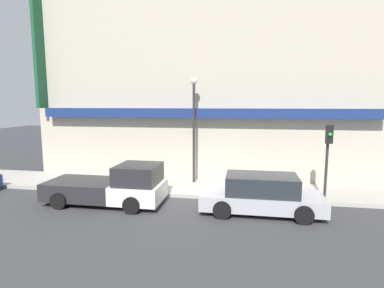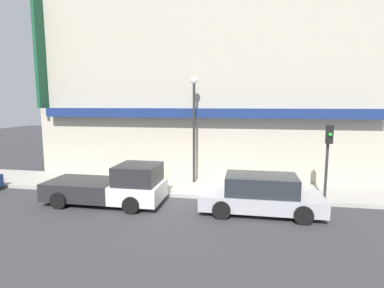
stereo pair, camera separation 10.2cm
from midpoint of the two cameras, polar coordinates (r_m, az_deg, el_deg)
name	(u,v)px [view 1 (the left image)]	position (r m, az deg, el deg)	size (l,w,h in m)	color
ground_plane	(192,199)	(14.06, -0.18, -10.35)	(80.00, 80.00, 0.00)	#38383A
sidewalk	(197,187)	(15.52, 0.84, -8.26)	(36.00, 3.15, 0.17)	#ADA89E
building	(205,82)	(17.99, 2.39, 11.73)	(19.80, 3.80, 11.26)	#BCB29E
pickup_truck	(113,186)	(13.61, -15.01, -7.80)	(5.14, 2.26, 1.79)	white
parked_car	(261,195)	(12.43, 12.79, -9.36)	(4.80, 2.08, 1.55)	#ADADB2
fire_hydrant	(165,183)	(14.98, -5.37, -7.37)	(0.16, 0.16, 0.59)	yellow
street_lamp	(194,118)	(15.69, 0.17, 5.05)	(0.36, 0.36, 5.52)	#2D2D2D
traffic_light	(328,148)	(14.22, 24.30, -0.71)	(0.28, 0.42, 3.28)	#2D2D2D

